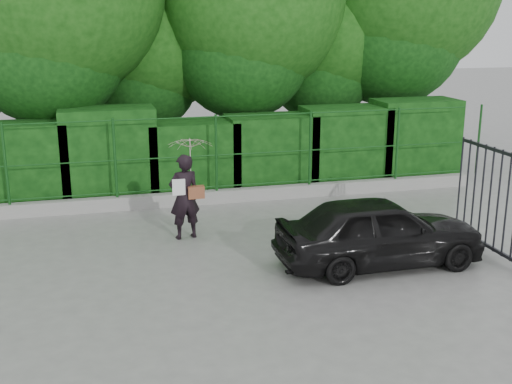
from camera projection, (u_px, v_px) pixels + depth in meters
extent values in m
plane|color=gray|center=(246.00, 276.00, 10.87)|extent=(80.00, 80.00, 0.00)
cube|color=#9E9E99|center=(200.00, 198.00, 15.03)|extent=(14.00, 0.25, 0.30)
cylinder|color=#134515|center=(6.00, 164.00, 13.73)|extent=(0.06, 0.06, 1.80)
cylinder|color=#134515|center=(115.00, 158.00, 14.29)|extent=(0.06, 0.06, 1.80)
cylinder|color=#134515|center=(216.00, 153.00, 14.85)|extent=(0.06, 0.06, 1.80)
cylinder|color=#134515|center=(310.00, 148.00, 15.41)|extent=(0.06, 0.06, 1.80)
cylinder|color=#134515|center=(397.00, 144.00, 15.97)|extent=(0.06, 0.06, 1.80)
cylinder|color=#134515|center=(479.00, 139.00, 16.53)|extent=(0.06, 0.06, 1.80)
cylinder|color=#134515|center=(200.00, 188.00, 14.97)|extent=(13.60, 0.03, 0.03)
cylinder|color=#134515|center=(199.00, 156.00, 14.77)|extent=(13.60, 0.03, 0.03)
cylinder|color=#134515|center=(198.00, 117.00, 14.53)|extent=(13.60, 0.03, 0.03)
cube|color=black|center=(21.00, 164.00, 14.78)|extent=(2.20, 1.20, 1.92)
cube|color=black|center=(109.00, 154.00, 15.23)|extent=(2.20, 1.20, 2.20)
cube|color=black|center=(193.00, 158.00, 15.77)|extent=(2.20, 1.20, 1.80)
cube|color=black|center=(271.00, 152.00, 16.25)|extent=(2.20, 1.20, 1.88)
cube|color=black|center=(344.00, 145.00, 16.71)|extent=(2.20, 1.20, 2.02)
cube|color=black|center=(414.00, 140.00, 17.18)|extent=(2.20, 1.20, 2.15)
cylinder|color=black|center=(63.00, 98.00, 16.27)|extent=(0.36, 0.36, 4.50)
cylinder|color=black|center=(158.00, 112.00, 18.26)|extent=(0.36, 0.36, 3.25)
sphere|color=#14470F|center=(155.00, 42.00, 17.74)|extent=(3.90, 3.90, 3.90)
cylinder|color=black|center=(251.00, 96.00, 17.80)|extent=(0.36, 0.36, 4.25)
sphere|color=#14470F|center=(251.00, 0.00, 17.13)|extent=(5.10, 5.10, 5.10)
cylinder|color=black|center=(326.00, 104.00, 19.16)|extent=(0.36, 0.36, 3.50)
sphere|color=#14470F|center=(329.00, 31.00, 18.61)|extent=(4.20, 4.20, 4.20)
cylinder|color=black|center=(395.00, 82.00, 19.11)|extent=(0.36, 0.36, 4.75)
cube|color=#232329|center=(487.00, 245.00, 11.91)|extent=(0.05, 2.00, 0.06)
cube|color=#232329|center=(496.00, 150.00, 11.43)|extent=(0.05, 2.00, 0.06)
cylinder|color=#232329|center=(507.00, 205.00, 11.25)|extent=(0.04, 0.04, 1.90)
cylinder|color=#232329|center=(498.00, 202.00, 11.48)|extent=(0.04, 0.04, 1.90)
cylinder|color=#232329|center=(490.00, 198.00, 11.72)|extent=(0.04, 0.04, 1.90)
cylinder|color=#232329|center=(482.00, 194.00, 11.95)|extent=(0.04, 0.04, 1.90)
cylinder|color=#232329|center=(474.00, 191.00, 12.18)|extent=(0.04, 0.04, 1.90)
cylinder|color=#232329|center=(467.00, 188.00, 12.42)|extent=(0.04, 0.04, 1.90)
cylinder|color=#232329|center=(460.00, 185.00, 12.65)|extent=(0.04, 0.04, 1.90)
imported|color=black|center=(184.00, 197.00, 12.54)|extent=(0.68, 0.52, 1.70)
imported|color=#F9CCD1|center=(191.00, 158.00, 12.43)|extent=(0.87, 0.89, 0.80)
cube|color=brown|center=(196.00, 192.00, 12.49)|extent=(0.32, 0.15, 0.24)
cube|color=white|center=(179.00, 187.00, 12.34)|extent=(0.25, 0.02, 0.32)
imported|color=black|center=(379.00, 231.00, 11.22)|extent=(3.68, 1.52, 1.25)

